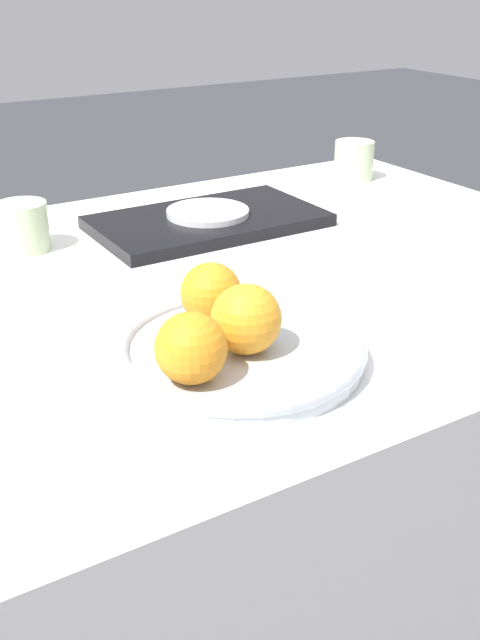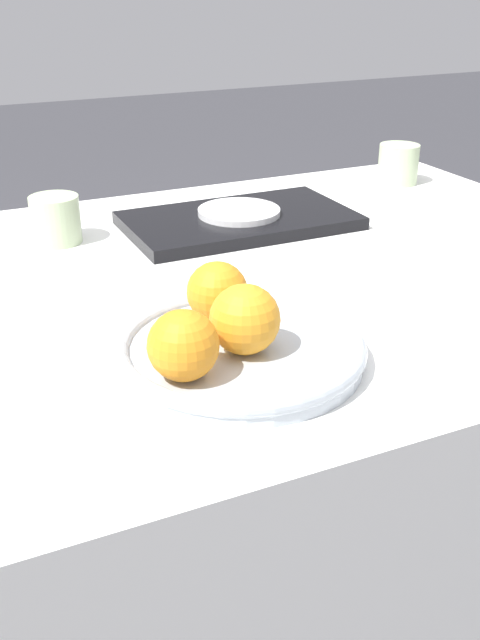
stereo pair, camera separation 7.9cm
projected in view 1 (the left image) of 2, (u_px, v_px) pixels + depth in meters
The scene contains 9 objects.
table at pixel (181, 497), 1.17m from camera, with size 1.40×0.88×0.72m.
fruit_platter at pixel (240, 350), 0.81m from camera, with size 0.27×0.27×0.03m.
orange_0 at pixel (246, 319), 0.78m from camera, with size 0.08×0.08×0.08m.
orange_1 at pixel (211, 293), 0.85m from camera, with size 0.07×0.07×0.07m.
orange_2 at pixel (191, 348), 0.72m from camera, with size 0.07×0.07×0.07m.
serving_tray at pixel (208, 221), 1.23m from camera, with size 0.37×0.21×0.02m.
side_plate at pixel (208, 212), 1.22m from camera, with size 0.13×0.13×0.01m.
cup_0 at pixel (354, 160), 1.49m from camera, with size 0.08×0.08×0.08m.
cup_1 at pixel (23, 227), 1.12m from camera, with size 0.08×0.08×0.07m.
Camera 1 is at (-0.41, -0.85, 1.11)m, focal length 42.00 mm.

